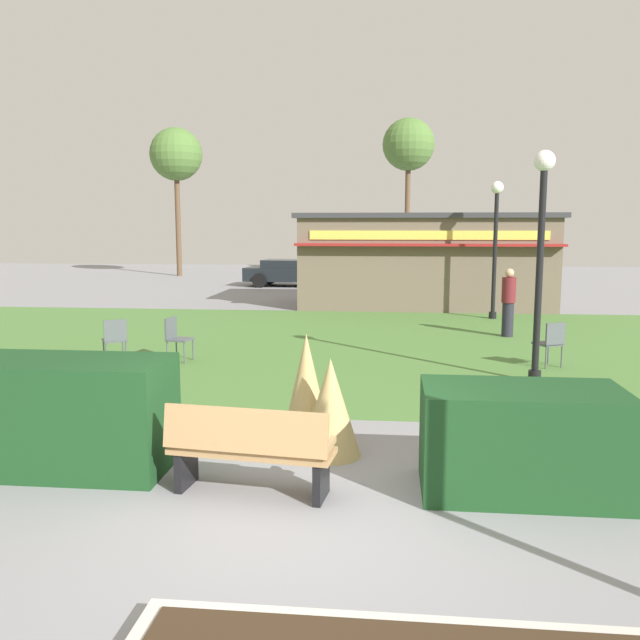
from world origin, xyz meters
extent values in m
plane|color=gray|center=(0.00, 0.00, 0.00)|extent=(80.00, 80.00, 0.00)
cube|color=#4C7A38|center=(0.00, 9.24, 0.00)|extent=(36.00, 12.00, 0.01)
cube|color=tan|center=(-0.52, 0.55, 0.45)|extent=(1.75, 0.69, 0.06)
cube|color=tan|center=(-0.55, 0.33, 0.73)|extent=(1.70, 0.33, 0.44)
cube|color=black|center=(-1.25, 0.64, 0.23)|extent=(0.13, 0.45, 0.45)
cube|color=black|center=(0.20, 0.46, 0.23)|extent=(0.13, 0.45, 0.45)
cube|color=tan|center=(-1.33, 0.65, 0.57)|extent=(0.11, 0.44, 0.06)
cube|color=tan|center=(0.28, 0.45, 0.57)|extent=(0.11, 0.44, 0.06)
cube|color=#19421E|center=(-2.85, 1.01, 0.63)|extent=(2.53, 1.10, 1.26)
cube|color=#19421E|center=(2.22, 0.85, 0.55)|extent=(2.02, 1.10, 1.10)
cone|color=tan|center=(-0.17, 2.23, 0.70)|extent=(0.64, 0.64, 1.40)
cone|color=tan|center=(0.18, 1.76, 0.59)|extent=(0.74, 0.74, 1.18)
cylinder|color=black|center=(3.43, 5.92, 0.10)|extent=(0.22, 0.22, 0.20)
cylinder|color=black|center=(3.43, 5.92, 1.83)|extent=(0.12, 0.12, 3.66)
sphere|color=white|center=(3.43, 5.92, 3.82)|extent=(0.36, 0.36, 0.36)
cylinder|color=black|center=(3.90, 14.04, 0.10)|extent=(0.22, 0.22, 0.20)
cylinder|color=black|center=(3.90, 14.04, 1.83)|extent=(0.12, 0.12, 3.66)
sphere|color=white|center=(3.90, 14.04, 3.82)|extent=(0.36, 0.36, 0.36)
cylinder|color=#2D4233|center=(-3.10, 1.20, 0.40)|extent=(0.52, 0.52, 0.79)
cube|color=#6B5B4C|center=(2.01, 17.00, 1.48)|extent=(8.21, 3.65, 2.97)
cube|color=#333338|center=(2.01, 17.00, 3.05)|extent=(8.51, 3.95, 0.16)
cube|color=maroon|center=(2.01, 15.00, 2.14)|extent=(8.31, 0.36, 0.08)
cube|color=#D8CC4C|center=(2.01, 15.16, 2.43)|extent=(7.39, 0.04, 0.28)
cube|color=#4C5156|center=(3.94, 7.25, 0.45)|extent=(0.59, 0.59, 0.04)
cube|color=#4C5156|center=(4.03, 7.08, 0.67)|extent=(0.41, 0.24, 0.44)
cylinder|color=#4C5156|center=(4.02, 7.51, 0.23)|extent=(0.03, 0.03, 0.45)
cylinder|color=#4C5156|center=(3.68, 7.33, 0.23)|extent=(0.03, 0.03, 0.45)
cylinder|color=#4C5156|center=(4.19, 7.17, 0.23)|extent=(0.03, 0.03, 0.45)
cylinder|color=#4C5156|center=(3.86, 7.00, 0.23)|extent=(0.03, 0.03, 0.45)
cube|color=#4C5156|center=(-4.63, 6.77, 0.45)|extent=(0.60, 0.60, 0.04)
cube|color=#4C5156|center=(-4.53, 6.60, 0.67)|extent=(0.40, 0.26, 0.44)
cylinder|color=#4C5156|center=(-4.57, 7.04, 0.23)|extent=(0.03, 0.03, 0.45)
cylinder|color=#4C5156|center=(-4.89, 6.84, 0.23)|extent=(0.03, 0.03, 0.45)
cylinder|color=#4C5156|center=(-4.37, 6.71, 0.23)|extent=(0.03, 0.03, 0.45)
cylinder|color=#4C5156|center=(-4.70, 6.51, 0.23)|extent=(0.03, 0.03, 0.45)
cube|color=#4C5156|center=(-3.35, 7.00, 0.45)|extent=(0.51, 0.51, 0.04)
cube|color=#4C5156|center=(-3.54, 7.03, 0.67)|extent=(0.12, 0.44, 0.44)
cylinder|color=#4C5156|center=(-3.19, 6.78, 0.23)|extent=(0.03, 0.03, 0.45)
cylinder|color=#4C5156|center=(-3.13, 7.15, 0.23)|extent=(0.03, 0.03, 0.45)
cylinder|color=#4C5156|center=(-3.57, 6.84, 0.23)|extent=(0.03, 0.03, 0.45)
cylinder|color=#4C5156|center=(-3.50, 7.21, 0.23)|extent=(0.03, 0.03, 0.45)
cylinder|color=#23232D|center=(3.78, 10.80, 0.42)|extent=(0.28, 0.28, 0.85)
cylinder|color=maroon|center=(3.78, 10.80, 1.16)|extent=(0.34, 0.34, 0.62)
sphere|color=tan|center=(3.78, 10.80, 1.58)|extent=(0.22, 0.22, 0.22)
cube|color=black|center=(-3.52, 23.93, 0.55)|extent=(4.32, 2.09, 0.60)
cube|color=black|center=(-3.67, 23.94, 0.98)|extent=(2.42, 1.74, 0.44)
cylinder|color=black|center=(-2.16, 24.75, 0.32)|extent=(0.65, 0.27, 0.64)
cylinder|color=black|center=(-2.29, 22.92, 0.32)|extent=(0.65, 0.27, 0.64)
cylinder|color=black|center=(-4.76, 24.94, 0.32)|extent=(0.65, 0.27, 0.64)
cylinder|color=black|center=(-4.89, 23.10, 0.32)|extent=(0.65, 0.27, 0.64)
cube|color=#B7BABF|center=(1.93, 23.93, 0.55)|extent=(4.28, 2.00, 0.60)
cube|color=black|center=(1.78, 23.92, 0.98)|extent=(2.38, 1.69, 0.44)
cylinder|color=black|center=(3.19, 24.91, 0.32)|extent=(0.65, 0.25, 0.64)
cylinder|color=black|center=(3.28, 23.07, 0.32)|extent=(0.65, 0.25, 0.64)
cylinder|color=black|center=(0.59, 24.78, 0.32)|extent=(0.65, 0.25, 0.64)
cylinder|color=black|center=(0.68, 22.95, 0.32)|extent=(0.65, 0.25, 0.64)
cylinder|color=brown|center=(1.76, 31.21, 2.98)|extent=(0.28, 0.28, 5.95)
sphere|color=#4C7233|center=(1.76, 31.21, 7.05)|extent=(2.80, 2.80, 2.80)
cylinder|color=brown|center=(-10.60, 29.53, 2.70)|extent=(0.28, 0.28, 5.40)
sphere|color=#4C7233|center=(-10.60, 29.53, 6.50)|extent=(2.80, 2.80, 2.80)
camera|label=1|loc=(0.85, -5.90, 2.74)|focal=37.39mm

